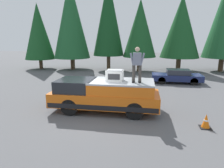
{
  "coord_description": "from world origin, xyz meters",
  "views": [
    {
      "loc": [
        -9.34,
        -2.28,
        3.74
      ],
      "look_at": [
        0.93,
        -0.6,
        1.35
      ],
      "focal_mm": 32.15,
      "sensor_mm": 36.0,
      "label": 1
    }
  ],
  "objects_px": {
    "compressor_unit": "(115,75)",
    "person_on_truck_bed": "(137,64)",
    "pickup_truck": "(105,95)",
    "traffic_cone": "(206,121)",
    "parked_car_navy": "(177,76)"
  },
  "relations": [
    {
      "from": "person_on_truck_bed",
      "to": "pickup_truck",
      "type": "bearing_deg",
      "value": 81.64
    },
    {
      "from": "person_on_truck_bed",
      "to": "compressor_unit",
      "type": "bearing_deg",
      "value": 79.65
    },
    {
      "from": "person_on_truck_bed",
      "to": "traffic_cone",
      "type": "xyz_separation_m",
      "value": [
        -1.07,
        -3.01,
        -2.26
      ]
    },
    {
      "from": "pickup_truck",
      "to": "traffic_cone",
      "type": "distance_m",
      "value": 4.85
    },
    {
      "from": "pickup_truck",
      "to": "compressor_unit",
      "type": "xyz_separation_m",
      "value": [
        -0.04,
        -0.52,
        1.05
      ]
    },
    {
      "from": "compressor_unit",
      "to": "traffic_cone",
      "type": "relative_size",
      "value": 1.35
    },
    {
      "from": "traffic_cone",
      "to": "person_on_truck_bed",
      "type": "bearing_deg",
      "value": 70.39
    },
    {
      "from": "compressor_unit",
      "to": "parked_car_navy",
      "type": "distance_m",
      "value": 8.84
    },
    {
      "from": "compressor_unit",
      "to": "person_on_truck_bed",
      "type": "distance_m",
      "value": 1.28
    },
    {
      "from": "person_on_truck_bed",
      "to": "traffic_cone",
      "type": "distance_m",
      "value": 3.92
    },
    {
      "from": "parked_car_navy",
      "to": "traffic_cone",
      "type": "relative_size",
      "value": 6.61
    },
    {
      "from": "compressor_unit",
      "to": "person_on_truck_bed",
      "type": "xyz_separation_m",
      "value": [
        -0.2,
        -1.1,
        0.62
      ]
    },
    {
      "from": "pickup_truck",
      "to": "traffic_cone",
      "type": "xyz_separation_m",
      "value": [
        -1.31,
        -4.63,
        -0.58
      ]
    },
    {
      "from": "compressor_unit",
      "to": "person_on_truck_bed",
      "type": "height_order",
      "value": "person_on_truck_bed"
    },
    {
      "from": "compressor_unit",
      "to": "traffic_cone",
      "type": "xyz_separation_m",
      "value": [
        -1.27,
        -4.11,
        -1.64
      ]
    }
  ]
}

